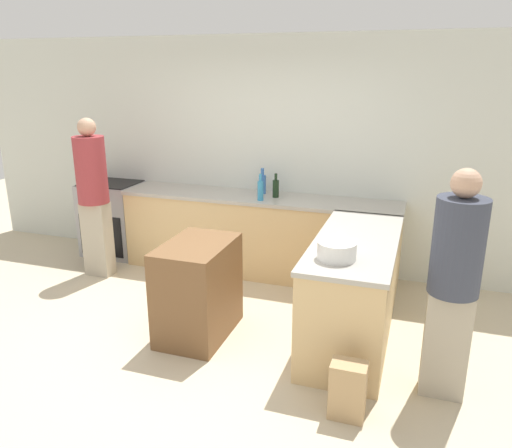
{
  "coord_description": "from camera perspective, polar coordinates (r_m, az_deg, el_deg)",
  "views": [
    {
      "loc": [
        1.76,
        -3.53,
        2.33
      ],
      "look_at": [
        0.37,
        0.55,
        0.98
      ],
      "focal_mm": 35.0,
      "sensor_mm": 36.0,
      "label": 1
    }
  ],
  "objects": [
    {
      "name": "dish_soap_bottle",
      "position": [
        5.49,
        0.51,
        3.92
      ],
      "size": [
        0.07,
        0.07,
        0.3
      ],
      "color": "#338CBF",
      "rests_on": "counter_back"
    },
    {
      "name": "wine_bottle_dark",
      "position": [
        5.64,
        2.27,
        4.15
      ],
      "size": [
        0.07,
        0.07,
        0.27
      ],
      "color": "black",
      "rests_on": "counter_back"
    },
    {
      "name": "person_by_range",
      "position": [
        5.92,
        -18.12,
        3.45
      ],
      "size": [
        0.34,
        0.34,
        1.82
      ],
      "color": "#ADA38E",
      "rests_on": "ground_plane"
    },
    {
      "name": "person_at_peninsula",
      "position": [
        3.76,
        21.68,
        -5.85
      ],
      "size": [
        0.35,
        0.35,
        1.71
      ],
      "color": "#ADA38E",
      "rests_on": "ground_plane"
    },
    {
      "name": "ground_plane",
      "position": [
        4.58,
        -6.77,
        -13.33
      ],
      "size": [
        14.0,
        14.0,
        0.0
      ],
      "primitive_type": "plane",
      "color": "beige"
    },
    {
      "name": "counter_peninsula",
      "position": [
        4.51,
        11.06,
        -7.34
      ],
      "size": [
        0.69,
        1.75,
        0.93
      ],
      "color": "#D6B27A",
      "rests_on": "ground_plane"
    },
    {
      "name": "range_oven",
      "position": [
        6.72,
        -15.96,
        0.61
      ],
      "size": [
        0.72,
        0.6,
        0.95
      ],
      "color": "#99999E",
      "rests_on": "ground_plane"
    },
    {
      "name": "mixing_bowl",
      "position": [
        3.85,
        9.22,
        -3.01
      ],
      "size": [
        0.3,
        0.3,
        0.14
      ],
      "color": "white",
      "rests_on": "counter_peninsula"
    },
    {
      "name": "island_table",
      "position": [
        4.53,
        -6.64,
        -7.44
      ],
      "size": [
        0.55,
        0.82,
        0.87
      ],
      "color": "brown",
      "rests_on": "ground_plane"
    },
    {
      "name": "counter_back",
      "position": [
        5.84,
        0.29,
        -1.22
      ],
      "size": [
        3.24,
        0.64,
        0.93
      ],
      "color": "#D6B27A",
      "rests_on": "ground_plane"
    },
    {
      "name": "paper_bag",
      "position": [
        3.68,
        10.45,
        -18.16
      ],
      "size": [
        0.25,
        0.18,
        0.42
      ],
      "color": "tan",
      "rests_on": "ground_plane"
    },
    {
      "name": "water_bottle_blue",
      "position": [
        5.81,
        0.76,
        4.65
      ],
      "size": [
        0.08,
        0.08,
        0.3
      ],
      "color": "#386BB7",
      "rests_on": "counter_back"
    },
    {
      "name": "wall_back",
      "position": [
        5.94,
        1.34,
        7.87
      ],
      "size": [
        8.0,
        0.06,
        2.7
      ],
      "color": "silver",
      "rests_on": "ground_plane"
    }
  ]
}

